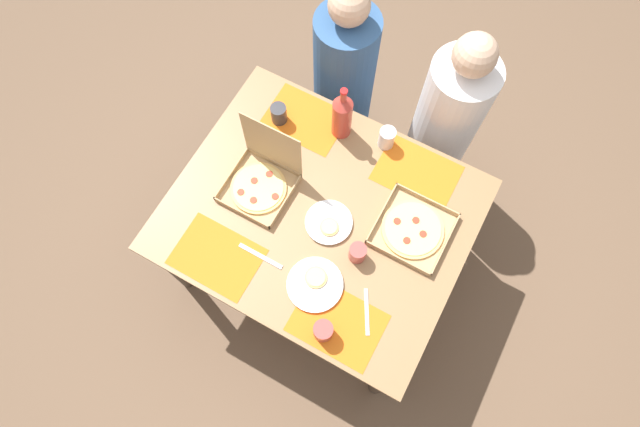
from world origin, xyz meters
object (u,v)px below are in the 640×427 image
cup_red (358,253)px  cup_clear_right (387,138)px  cup_clear_left (279,114)px  diner_right_seat (444,125)px  pizza_box_center (413,229)px  plate_near_right (329,223)px  plate_far_right (315,284)px  soda_bottle (342,116)px  pizza_box_corner_right (261,179)px  cup_spare (323,331)px  diner_left_seat (344,80)px

cup_red → cup_clear_right: size_ratio=0.88×
cup_clear_left → diner_right_seat: diner_right_seat is taller
pizza_box_center → plate_near_right: bearing=-155.9°
plate_far_right → soda_bottle: (-0.24, 0.69, 0.12)m
pizza_box_corner_right → plate_near_right: 0.35m
plate_near_right → cup_clear_left: (-0.45, 0.35, 0.04)m
cup_clear_left → cup_spare: (0.65, -0.76, 0.00)m
plate_near_right → soda_bottle: soda_bottle is taller
cup_spare → cup_red: bearing=94.5°
cup_spare → diner_left_seat: (-0.54, 1.23, -0.25)m
cup_spare → cup_clear_right: (-0.16, 0.89, 0.00)m
plate_near_right → cup_spare: size_ratio=2.08×
pizza_box_center → soda_bottle: 0.58m
soda_bottle → cup_clear_left: soda_bottle is taller
plate_near_right → soda_bottle: 0.48m
cup_clear_left → diner_left_seat: size_ratio=0.08×
plate_near_right → cup_clear_right: bearing=84.8°
soda_bottle → diner_left_seat: bearing=114.8°
cup_spare → diner_left_seat: diner_left_seat is taller
soda_bottle → diner_left_seat: (-0.18, 0.38, -0.34)m
cup_red → diner_right_seat: diner_right_seat is taller
cup_red → plate_far_right: bearing=-116.5°
cup_red → cup_clear_left: (-0.62, 0.42, 0.00)m
pizza_box_center → soda_bottle: size_ratio=0.95×
cup_red → diner_left_seat: size_ratio=0.08×
cup_clear_left → diner_left_seat: bearing=77.5°
diner_left_seat → pizza_box_center: bearing=-44.7°
cup_red → diner_right_seat: 0.92m
cup_red → diner_left_seat: 1.05m
plate_far_right → soda_bottle: bearing=109.4°
diner_right_seat → plate_far_right: bearing=-98.3°
pizza_box_center → cup_clear_left: cup_clear_left is taller
pizza_box_corner_right → diner_left_seat: 0.83m
pizza_box_center → plate_far_right: bearing=-121.7°
pizza_box_center → plate_near_right: size_ratio=1.49×
pizza_box_corner_right → cup_spare: bearing=-39.0°
cup_red → cup_spare: cup_spare is taller
plate_far_right → cup_red: size_ratio=2.49×
plate_near_right → cup_clear_right: (0.04, 0.47, 0.04)m
soda_bottle → cup_clear_left: size_ratio=3.29×
soda_bottle → cup_spare: bearing=-66.6°
cup_clear_left → cup_spare: 1.00m
cup_red → pizza_box_corner_right: bearing=169.5°
cup_clear_left → cup_clear_right: cup_clear_right is taller
soda_bottle → cup_red: 0.61m
cup_clear_left → diner_left_seat: (0.10, 0.47, -0.25)m
cup_clear_right → cup_clear_left: bearing=-165.9°
plate_near_right → cup_spare: (0.20, -0.42, 0.04)m
pizza_box_corner_right → cup_clear_right: 0.59m
soda_bottle → cup_spare: soda_bottle is taller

